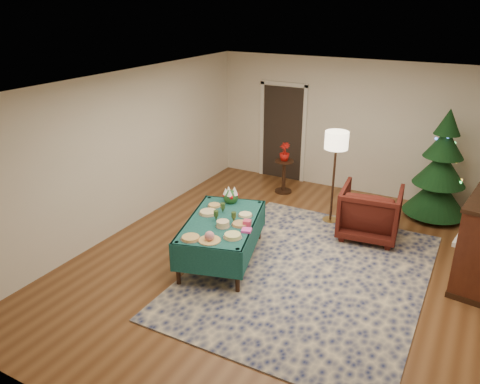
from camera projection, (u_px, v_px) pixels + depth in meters
The scene contains 23 objects.
room_shell at pixel (288, 183), 6.60m from camera, with size 7.00×7.00×7.00m.
doorway at pixel (283, 130), 10.24m from camera, with size 1.08×0.04×2.16m.
rug at pixel (308, 273), 6.89m from camera, with size 3.20×4.20×0.02m, color #111A43.
buffet_table at pixel (222, 228), 7.06m from camera, with size 1.46×1.97×0.68m.
platter_0 at pixel (191, 238), 6.44m from camera, with size 0.29×0.29×0.04m.
platter_1 at pixel (210, 237), 6.38m from camera, with size 0.31×0.31×0.15m.
platter_2 at pixel (233, 236), 6.48m from camera, with size 0.27×0.27×0.06m.
platter_3 at pixel (223, 224), 6.79m from camera, with size 0.22×0.22×0.09m.
platter_4 at pixel (240, 224), 6.85m from camera, with size 0.27×0.27×0.04m.
platter_5 at pixel (208, 213), 7.21m from camera, with size 0.30×0.30×0.05m.
platter_6 at pixel (245, 215), 7.14m from camera, with size 0.23×0.23×0.04m.
platter_7 at pixel (214, 205), 7.47m from camera, with size 0.22×0.22×0.04m.
goblet_0 at pixel (223, 208), 7.22m from camera, with size 0.07×0.07×0.16m.
goblet_1 at pixel (234, 217), 6.92m from camera, with size 0.07×0.07×0.16m.
goblet_2 at pixel (216, 215), 6.97m from camera, with size 0.07×0.07×0.16m.
napkin_stack at pixel (246, 230), 6.66m from camera, with size 0.14×0.14×0.04m, color #F343B5.
gift_box at pixel (247, 223), 6.81m from camera, with size 0.11×0.11×0.09m, color #D03958.
centerpiece at pixel (231, 196), 7.58m from camera, with size 0.25×0.25×0.28m.
armchair at pixel (370, 210), 7.81m from camera, with size 0.95×0.89×0.98m, color #43140E.
floor_lamp at pixel (336, 146), 8.01m from camera, with size 0.41×0.41×1.68m.
side_table at pixel (284, 177), 9.71m from camera, with size 0.39×0.39×0.69m.
potted_plant at pixel (284, 156), 9.53m from camera, with size 0.21×0.37×0.21m, color #AB110C.
christmas_tree at pixel (440, 170), 8.36m from camera, with size 1.37×1.37×2.04m.
Camera 1 is at (2.33, -5.74, 3.75)m, focal length 35.00 mm.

